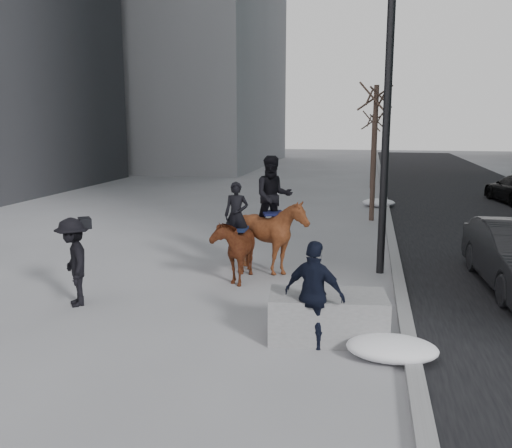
# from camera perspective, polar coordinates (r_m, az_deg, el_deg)

# --- Properties ---
(ground) EXTENTS (120.00, 120.00, 0.00)m
(ground) POSITION_cam_1_polar(r_m,az_deg,el_deg) (10.47, -1.36, -9.31)
(ground) COLOR gray
(ground) RESTS_ON ground
(road) EXTENTS (8.00, 90.00, 0.01)m
(road) POSITION_cam_1_polar(r_m,az_deg,el_deg) (20.46, 25.02, -0.33)
(road) COLOR black
(road) RESTS_ON ground
(curb) EXTENTS (0.25, 90.00, 0.12)m
(curb) POSITION_cam_1_polar(r_m,az_deg,el_deg) (19.90, 13.77, 0.26)
(curb) COLOR gray
(curb) RESTS_ON ground
(planter) EXTENTS (2.04, 1.19, 0.78)m
(planter) POSITION_cam_1_polar(r_m,az_deg,el_deg) (9.25, 7.53, -9.63)
(planter) COLOR gray
(planter) RESTS_ON ground
(tree_near) EXTENTS (1.20, 1.20, 5.37)m
(tree_near) POSITION_cam_1_polar(r_m,az_deg,el_deg) (20.06, 12.34, 7.97)
(tree_near) COLOR #3D2B24
(tree_near) RESTS_ON ground
(tree_far) EXTENTS (1.20, 1.20, 4.36)m
(tree_far) POSITION_cam_1_polar(r_m,az_deg,el_deg) (30.03, 12.20, 7.88)
(tree_far) COLOR #382821
(tree_far) RESTS_ON ground
(mounted_left) EXTENTS (0.84, 1.75, 2.24)m
(mounted_left) POSITION_cam_1_polar(r_m,az_deg,el_deg) (12.42, -2.20, -2.07)
(mounted_left) COLOR #4B1B0F
(mounted_left) RESTS_ON ground
(mounted_right) EXTENTS (1.95, 2.07, 2.80)m
(mounted_right) POSITION_cam_1_polar(r_m,az_deg,el_deg) (12.82, 1.70, -0.33)
(mounted_right) COLOR #481F0E
(mounted_right) RESTS_ON ground
(feeder) EXTENTS (1.11, 1.01, 1.75)m
(feeder) POSITION_cam_1_polar(r_m,az_deg,el_deg) (8.74, 6.17, -7.43)
(feeder) COLOR black
(feeder) RESTS_ON ground
(camera_crew) EXTENTS (1.20, 1.30, 1.75)m
(camera_crew) POSITION_cam_1_polar(r_m,az_deg,el_deg) (11.22, -18.64, -3.77)
(camera_crew) COLOR black
(camera_crew) RESTS_ON ground
(lamppost) EXTENTS (0.25, 0.92, 9.09)m
(lamppost) POSITION_cam_1_polar(r_m,az_deg,el_deg) (13.07, 13.86, 16.63)
(lamppost) COLOR black
(lamppost) RESTS_ON ground
(snow_piles) EXTENTS (1.40, 16.16, 0.35)m
(snow_piles) POSITION_cam_1_polar(r_m,az_deg,el_deg) (15.89, 13.15, -1.92)
(snow_piles) COLOR white
(snow_piles) RESTS_ON ground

